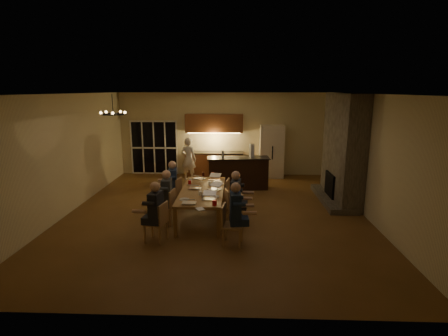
% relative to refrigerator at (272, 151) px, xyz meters
% --- Properties ---
extents(floor, '(9.00, 9.00, 0.00)m').
position_rel_refrigerator_xyz_m(floor, '(-1.90, -4.15, -1.00)').
color(floor, brown).
rests_on(floor, ground).
extents(back_wall, '(8.00, 0.04, 3.20)m').
position_rel_refrigerator_xyz_m(back_wall, '(-1.90, 0.37, 0.60)').
color(back_wall, beige).
rests_on(back_wall, ground).
extents(left_wall, '(0.04, 9.00, 3.20)m').
position_rel_refrigerator_xyz_m(left_wall, '(-5.92, -4.15, 0.60)').
color(left_wall, beige).
rests_on(left_wall, ground).
extents(right_wall, '(0.04, 9.00, 3.20)m').
position_rel_refrigerator_xyz_m(right_wall, '(2.12, -4.15, 0.60)').
color(right_wall, beige).
rests_on(right_wall, ground).
extents(ceiling, '(8.00, 9.00, 0.04)m').
position_rel_refrigerator_xyz_m(ceiling, '(-1.90, -4.15, 2.22)').
color(ceiling, white).
rests_on(ceiling, back_wall).
extents(french_doors, '(1.86, 0.08, 2.10)m').
position_rel_refrigerator_xyz_m(french_doors, '(-4.60, 0.32, 0.05)').
color(french_doors, black).
rests_on(french_doors, ground).
extents(fireplace, '(0.58, 2.50, 3.20)m').
position_rel_refrigerator_xyz_m(fireplace, '(1.80, -2.95, 0.60)').
color(fireplace, '#62594D').
rests_on(fireplace, ground).
extents(kitchenette, '(2.24, 0.68, 2.40)m').
position_rel_refrigerator_xyz_m(kitchenette, '(-2.20, 0.05, 0.20)').
color(kitchenette, brown).
rests_on(kitchenette, ground).
extents(refrigerator, '(0.90, 0.68, 2.00)m').
position_rel_refrigerator_xyz_m(refrigerator, '(0.00, 0.00, 0.00)').
color(refrigerator, '#EEE0C7').
rests_on(refrigerator, ground).
extents(dining_table, '(1.10, 2.75, 0.75)m').
position_rel_refrigerator_xyz_m(dining_table, '(-2.22, -4.49, -0.62)').
color(dining_table, '#A37541').
rests_on(dining_table, ground).
extents(bar_island, '(2.13, 0.85, 1.08)m').
position_rel_refrigerator_xyz_m(bar_island, '(-1.28, -1.71, -0.46)').
color(bar_island, black).
rests_on(bar_island, ground).
extents(chair_left_near, '(0.53, 0.53, 0.89)m').
position_rel_refrigerator_xyz_m(chair_left_near, '(-3.11, -6.02, -0.55)').
color(chair_left_near, tan).
rests_on(chair_left_near, ground).
extents(chair_left_mid, '(0.49, 0.49, 0.89)m').
position_rel_refrigerator_xyz_m(chair_left_mid, '(-3.11, -5.01, -0.55)').
color(chair_left_mid, tan).
rests_on(chair_left_mid, ground).
extents(chair_left_far, '(0.51, 0.51, 0.89)m').
position_rel_refrigerator_xyz_m(chair_left_far, '(-3.14, -3.83, -0.55)').
color(chair_left_far, tan).
rests_on(chair_left_far, ground).
extents(chair_right_near, '(0.50, 0.50, 0.89)m').
position_rel_refrigerator_xyz_m(chair_right_near, '(-1.40, -6.13, -0.55)').
color(chair_right_near, tan).
rests_on(chair_right_near, ground).
extents(chair_right_mid, '(0.53, 0.53, 0.89)m').
position_rel_refrigerator_xyz_m(chair_right_mid, '(-1.37, -4.93, -0.55)').
color(chair_right_mid, tan).
rests_on(chair_right_mid, ground).
extents(chair_right_far, '(0.51, 0.51, 0.89)m').
position_rel_refrigerator_xyz_m(chair_right_far, '(-1.38, -3.97, -0.55)').
color(chair_right_far, tan).
rests_on(chair_right_far, ground).
extents(person_left_near, '(0.68, 0.68, 1.38)m').
position_rel_refrigerator_xyz_m(person_left_near, '(-3.07, -6.09, -0.31)').
color(person_left_near, '#22242C').
rests_on(person_left_near, ground).
extents(person_right_near, '(0.65, 0.65, 1.38)m').
position_rel_refrigerator_xyz_m(person_right_near, '(-1.34, -6.07, -0.31)').
color(person_right_near, '#1B2945').
rests_on(person_right_near, ground).
extents(person_left_mid, '(0.63, 0.63, 1.38)m').
position_rel_refrigerator_xyz_m(person_left_mid, '(-3.05, -4.97, -0.31)').
color(person_left_mid, '#34393E').
rests_on(person_left_mid, ground).
extents(person_right_mid, '(0.67, 0.67, 1.38)m').
position_rel_refrigerator_xyz_m(person_right_mid, '(-1.35, -5.01, -0.31)').
color(person_right_mid, '#22242C').
rests_on(person_right_mid, ground).
extents(person_left_far, '(0.68, 0.68, 1.38)m').
position_rel_refrigerator_xyz_m(person_left_far, '(-3.11, -3.85, -0.31)').
color(person_left_far, '#1B2945').
rests_on(person_left_far, ground).
extents(standing_person, '(0.68, 0.57, 1.60)m').
position_rel_refrigerator_xyz_m(standing_person, '(-3.10, -0.67, -0.20)').
color(standing_person, white).
rests_on(standing_person, ground).
extents(chandelier, '(0.58, 0.58, 0.03)m').
position_rel_refrigerator_xyz_m(chandelier, '(-4.19, -5.19, 1.75)').
color(chandelier, black).
rests_on(chandelier, ceiling).
extents(laptop_a, '(0.32, 0.28, 0.23)m').
position_rel_refrigerator_xyz_m(laptop_a, '(-2.42, -5.60, -0.14)').
color(laptop_a, silver).
rests_on(laptop_a, dining_table).
extents(laptop_b, '(0.35, 0.31, 0.23)m').
position_rel_refrigerator_xyz_m(laptop_b, '(-1.98, -5.29, -0.14)').
color(laptop_b, silver).
rests_on(laptop_b, dining_table).
extents(laptop_c, '(0.36, 0.33, 0.23)m').
position_rel_refrigerator_xyz_m(laptop_c, '(-2.42, -4.38, -0.14)').
color(laptop_c, silver).
rests_on(laptop_c, dining_table).
extents(laptop_d, '(0.42, 0.41, 0.23)m').
position_rel_refrigerator_xyz_m(laptop_d, '(-1.91, -4.47, -0.14)').
color(laptop_d, silver).
rests_on(laptop_d, dining_table).
extents(laptop_e, '(0.40, 0.38, 0.23)m').
position_rel_refrigerator_xyz_m(laptop_e, '(-2.42, -3.37, -0.14)').
color(laptop_e, silver).
rests_on(laptop_e, dining_table).
extents(laptop_f, '(0.37, 0.34, 0.23)m').
position_rel_refrigerator_xyz_m(laptop_f, '(-1.97, -3.48, -0.14)').
color(laptop_f, silver).
rests_on(laptop_f, dining_table).
extents(mug_front, '(0.09, 0.09, 0.10)m').
position_rel_refrigerator_xyz_m(mug_front, '(-2.22, -4.96, -0.20)').
color(mug_front, white).
rests_on(mug_front, dining_table).
extents(mug_mid, '(0.09, 0.09, 0.10)m').
position_rel_refrigerator_xyz_m(mug_mid, '(-2.06, -4.01, -0.20)').
color(mug_mid, white).
rests_on(mug_mid, dining_table).
extents(mug_back, '(0.08, 0.08, 0.10)m').
position_rel_refrigerator_xyz_m(mug_back, '(-2.63, -3.75, -0.20)').
color(mug_back, white).
rests_on(mug_back, dining_table).
extents(redcup_near, '(0.10, 0.10, 0.12)m').
position_rel_refrigerator_xyz_m(redcup_near, '(-1.82, -5.74, -0.19)').
color(redcup_near, red).
rests_on(redcup_near, dining_table).
extents(redcup_mid, '(0.08, 0.08, 0.12)m').
position_rel_refrigerator_xyz_m(redcup_mid, '(-2.61, -4.02, -0.19)').
color(redcup_mid, red).
rests_on(redcup_mid, dining_table).
extents(redcup_far, '(0.08, 0.08, 0.12)m').
position_rel_refrigerator_xyz_m(redcup_far, '(-2.05, -3.04, -0.19)').
color(redcup_far, red).
rests_on(redcup_far, dining_table).
extents(can_silver, '(0.06, 0.06, 0.12)m').
position_rel_refrigerator_xyz_m(can_silver, '(-2.14, -5.19, -0.19)').
color(can_silver, '#B2B2B7').
rests_on(can_silver, dining_table).
extents(can_cola, '(0.07, 0.07, 0.12)m').
position_rel_refrigerator_xyz_m(can_cola, '(-2.33, -3.05, -0.19)').
color(can_cola, '#3F0F0C').
rests_on(can_cola, dining_table).
extents(can_right, '(0.06, 0.06, 0.12)m').
position_rel_refrigerator_xyz_m(can_right, '(-1.84, -4.23, -0.19)').
color(can_right, '#B2B2B7').
rests_on(can_right, dining_table).
extents(plate_near, '(0.23, 0.23, 0.02)m').
position_rel_refrigerator_xyz_m(plate_near, '(-1.86, -5.09, -0.24)').
color(plate_near, white).
rests_on(plate_near, dining_table).
extents(plate_left, '(0.24, 0.24, 0.02)m').
position_rel_refrigerator_xyz_m(plate_left, '(-2.56, -5.34, -0.24)').
color(plate_left, white).
rests_on(plate_left, dining_table).
extents(plate_far, '(0.25, 0.25, 0.02)m').
position_rel_refrigerator_xyz_m(plate_far, '(-1.85, -3.70, -0.24)').
color(plate_far, white).
rests_on(plate_far, dining_table).
extents(notepad, '(0.24, 0.27, 0.01)m').
position_rel_refrigerator_xyz_m(notepad, '(-2.12, -6.01, -0.24)').
color(notepad, white).
rests_on(notepad, dining_table).
extents(bar_bottle, '(0.08, 0.08, 0.24)m').
position_rel_refrigerator_xyz_m(bar_bottle, '(-1.79, -1.79, 0.20)').
color(bar_bottle, '#99999E').
rests_on(bar_bottle, bar_island).
extents(bar_blender, '(0.18, 0.18, 0.44)m').
position_rel_refrigerator_xyz_m(bar_blender, '(-0.82, -1.63, 0.30)').
color(bar_blender, silver).
rests_on(bar_blender, bar_island).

